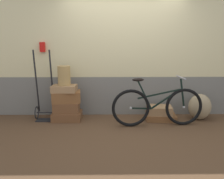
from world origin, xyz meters
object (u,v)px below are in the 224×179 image
(suitcase_5, at_px, (159,110))
(wicker_basket, at_px, (64,76))
(suitcase_1, at_px, (67,107))
(luggage_trolley, at_px, (45,102))
(suitcase_0, at_px, (67,116))
(suitcase_4, at_px, (161,117))
(bicycle, at_px, (157,106))
(burlap_sack, at_px, (200,107))
(suitcase_3, at_px, (64,89))
(suitcase_2, at_px, (67,97))

(suitcase_5, bearing_deg, wicker_basket, -174.10)
(suitcase_1, relative_size, luggage_trolley, 0.36)
(suitcase_0, relative_size, suitcase_4, 0.97)
(suitcase_4, xyz_separation_m, bicycle, (-0.15, -0.37, 0.32))
(suitcase_5, distance_m, luggage_trolley, 2.34)
(suitcase_5, bearing_deg, burlap_sack, 7.51)
(suitcase_0, xyz_separation_m, suitcase_1, (-0.01, -0.00, 0.19))
(suitcase_1, bearing_deg, suitcase_3, -163.66)
(burlap_sack, relative_size, bicycle, 0.31)
(suitcase_2, height_order, burlap_sack, suitcase_2)
(wicker_basket, distance_m, luggage_trolley, 0.70)
(suitcase_4, xyz_separation_m, burlap_sack, (0.80, 0.02, 0.20))
(suitcase_4, distance_m, suitcase_5, 0.15)
(suitcase_2, relative_size, wicker_basket, 1.45)
(luggage_trolley, bearing_deg, suitcase_4, -1.65)
(suitcase_2, bearing_deg, suitcase_4, -7.62)
(suitcase_2, bearing_deg, suitcase_3, -130.75)
(suitcase_4, distance_m, luggage_trolley, 2.39)
(wicker_basket, relative_size, luggage_trolley, 0.27)
(suitcase_1, distance_m, suitcase_2, 0.21)
(suitcase_3, distance_m, luggage_trolley, 0.52)
(suitcase_0, xyz_separation_m, suitcase_2, (-0.00, 0.03, 0.40))
(suitcase_5, bearing_deg, suitcase_3, -173.49)
(suitcase_0, bearing_deg, suitcase_5, 0.53)
(suitcase_2, height_order, suitcase_5, suitcase_2)
(suitcase_2, bearing_deg, wicker_basket, -146.46)
(suitcase_1, distance_m, bicycle, 1.81)
(suitcase_2, bearing_deg, suitcase_1, -99.12)
(suitcase_3, distance_m, wicker_basket, 0.26)
(suitcase_5, xyz_separation_m, bicycle, (-0.11, -0.37, 0.18))
(burlap_sack, bearing_deg, bicycle, -157.99)
(suitcase_3, xyz_separation_m, suitcase_4, (1.95, 0.00, -0.59))
(suitcase_5, height_order, burlap_sack, burlap_sack)
(suitcase_1, distance_m, wicker_basket, 0.64)
(suitcase_4, height_order, wicker_basket, wicker_basket)
(suitcase_0, xyz_separation_m, bicycle, (1.76, -0.38, 0.29))
(suitcase_1, bearing_deg, luggage_trolley, 171.66)
(suitcase_2, relative_size, suitcase_3, 1.17)
(luggage_trolley, xyz_separation_m, bicycle, (2.22, -0.43, 0.02))
(luggage_trolley, bearing_deg, suitcase_0, -7.02)
(suitcase_5, xyz_separation_m, wicker_basket, (-1.91, 0.02, 0.71))
(burlap_sack, bearing_deg, suitcase_2, 179.48)
(burlap_sack, bearing_deg, luggage_trolley, 179.11)
(suitcase_3, relative_size, suitcase_5, 0.94)
(suitcase_2, bearing_deg, luggage_trolley, 170.52)
(wicker_basket, bearing_deg, suitcase_5, -0.50)
(suitcase_4, bearing_deg, suitcase_5, -179.17)
(suitcase_5, bearing_deg, luggage_trolley, -175.22)
(suitcase_4, bearing_deg, luggage_trolley, -176.95)
(suitcase_2, distance_m, burlap_sack, 2.73)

